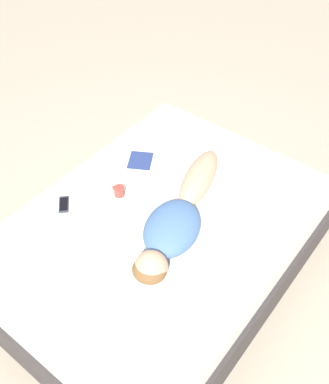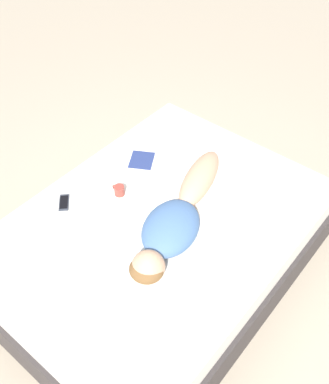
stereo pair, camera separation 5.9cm
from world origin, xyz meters
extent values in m
plane|color=#B7A88E|center=(0.00, 0.00, 0.00)|extent=(12.00, 12.00, 0.00)
cube|color=#383333|center=(0.00, 0.00, 0.17)|extent=(1.74, 2.34, 0.34)
cube|color=silver|center=(0.00, 0.00, 0.44)|extent=(1.68, 2.28, 0.20)
ellipsoid|color=tan|center=(-0.01, -0.45, 0.62)|extent=(0.36, 0.65, 0.16)
ellipsoid|color=#476B9E|center=(-0.16, 0.06, 0.63)|extent=(0.48, 0.57, 0.19)
ellipsoid|color=brown|center=(-0.25, 0.42, 0.65)|extent=(0.26, 0.25, 0.11)
sphere|color=tan|center=(-0.25, 0.39, 0.64)|extent=(0.21, 0.21, 0.21)
cube|color=white|center=(0.26, -0.53, 0.54)|extent=(0.39, 0.40, 0.01)
cube|color=white|center=(0.50, -0.39, 0.54)|extent=(0.39, 0.40, 0.01)
cube|color=navy|center=(0.50, -0.39, 0.55)|extent=(0.26, 0.27, 0.00)
cylinder|color=#993D33|center=(0.38, -0.01, 0.58)|extent=(0.07, 0.07, 0.08)
cylinder|color=black|center=(0.38, -0.01, 0.61)|extent=(0.06, 0.06, 0.00)
torus|color=#993D33|center=(0.42, -0.01, 0.58)|extent=(0.06, 0.01, 0.06)
cube|color=#333842|center=(0.63, 0.31, 0.54)|extent=(0.16, 0.16, 0.01)
cube|color=black|center=(0.63, 0.31, 0.55)|extent=(0.13, 0.13, 0.00)
camera|label=1|loc=(-1.28, 1.58, 2.86)|focal=42.00mm
camera|label=2|loc=(-1.32, 1.54, 2.86)|focal=42.00mm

